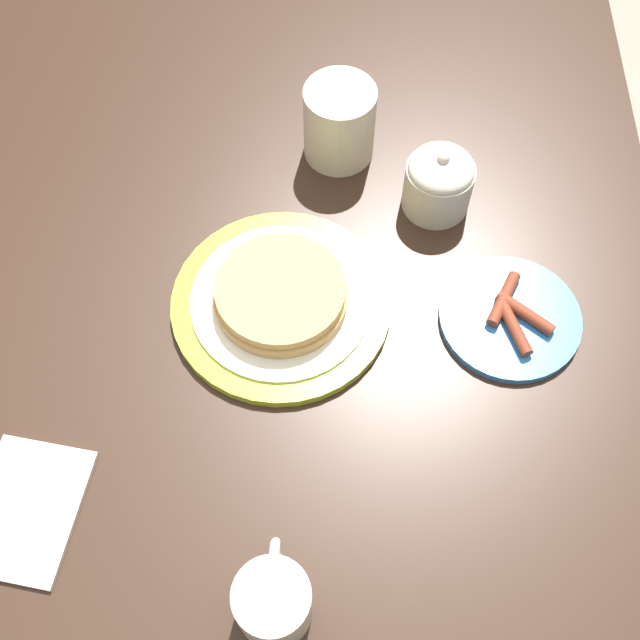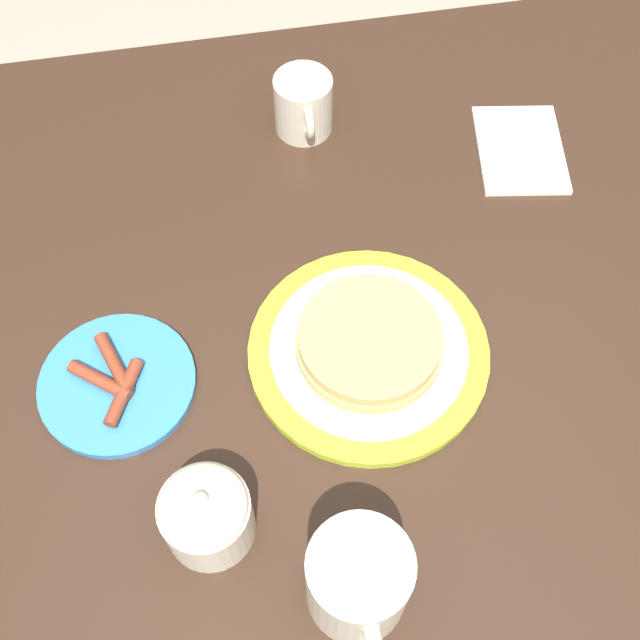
% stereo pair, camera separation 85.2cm
% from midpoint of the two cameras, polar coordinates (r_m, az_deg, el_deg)
% --- Properties ---
extents(ground_plane, '(8.00, 8.00, 0.00)m').
position_cam_midpoint_polar(ground_plane, '(1.50, -5.34, -25.16)').
color(ground_plane, gray).
extents(dining_table, '(1.16, 0.99, 0.72)m').
position_cam_midpoint_polar(dining_table, '(0.90, -8.70, -22.37)').
color(dining_table, '#332116').
rests_on(dining_table, ground_plane).
extents(pancake_plate, '(0.25, 0.25, 0.04)m').
position_cam_midpoint_polar(pancake_plate, '(0.76, -7.41, -25.80)').
color(pancake_plate, '#AAC628').
rests_on(pancake_plate, dining_table).
extents(side_plate_bacon, '(0.16, 0.16, 0.02)m').
position_cam_midpoint_polar(side_plate_bacon, '(0.79, 14.24, -26.66)').
color(side_plate_bacon, '#337AC6').
rests_on(side_plate_bacon, dining_table).
extents(coffee_mug, '(0.13, 0.09, 0.10)m').
position_cam_midpoint_polar(coffee_mug, '(0.77, -1.49, -7.93)').
color(coffee_mug, beige).
rests_on(coffee_mug, dining_table).
extents(creamer_pitcher, '(0.11, 0.07, 0.08)m').
position_cam_midpoint_polar(creamer_pitcher, '(0.79, -9.90, -50.56)').
color(creamer_pitcher, beige).
rests_on(creamer_pitcher, dining_table).
extents(sugar_bowl, '(0.08, 0.08, 0.09)m').
position_cam_midpoint_polar(sugar_bowl, '(0.76, 7.70, -14.39)').
color(sugar_bowl, beige).
rests_on(sugar_bowl, dining_table).
extents(napkin, '(0.16, 0.13, 0.01)m').
position_cam_midpoint_polar(napkin, '(0.86, -30.54, -39.27)').
color(napkin, silver).
rests_on(napkin, dining_table).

